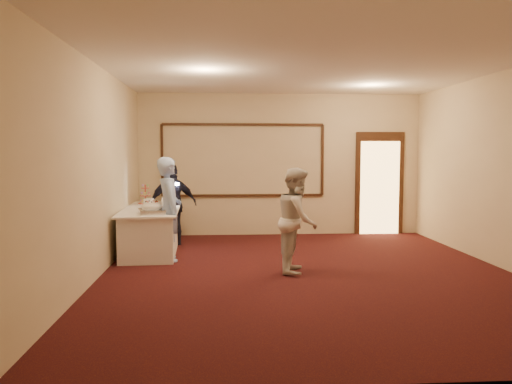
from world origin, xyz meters
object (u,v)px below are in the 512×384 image
(cupcake_stand, at_px, (145,196))
(pavlova_tray, at_px, (152,209))
(tart, at_px, (158,209))
(plate_stack_a, at_px, (149,203))
(buffet_table, at_px, (152,229))
(man, at_px, (169,209))
(guest, at_px, (173,204))
(plate_stack_b, at_px, (166,201))
(woman, at_px, (297,220))

(cupcake_stand, bearing_deg, pavlova_tray, -78.14)
(pavlova_tray, relative_size, tart, 2.02)
(pavlova_tray, xyz_separation_m, plate_stack_a, (-0.18, 0.93, -0.01))
(buffet_table, bearing_deg, man, -64.32)
(guest, bearing_deg, buffet_table, 43.60)
(plate_stack_b, distance_m, tart, 0.78)
(buffet_table, distance_m, man, 1.03)
(woman, bearing_deg, cupcake_stand, 57.84)
(tart, bearing_deg, pavlova_tray, -95.40)
(plate_stack_a, height_order, plate_stack_b, plate_stack_a)
(plate_stack_b, xyz_separation_m, tart, (-0.05, -0.78, -0.05))
(tart, bearing_deg, guest, 80.03)
(buffet_table, bearing_deg, plate_stack_a, 129.06)
(buffet_table, xyz_separation_m, cupcake_stand, (-0.23, 0.79, 0.53))
(cupcake_stand, distance_m, plate_stack_b, 0.58)
(pavlova_tray, xyz_separation_m, man, (0.28, 0.03, -0.01))
(buffet_table, height_order, pavlova_tray, pavlova_tray)
(buffet_table, distance_m, plate_stack_b, 0.66)
(pavlova_tray, distance_m, man, 0.28)
(cupcake_stand, xyz_separation_m, guest, (0.55, -0.24, -0.14))
(buffet_table, xyz_separation_m, guest, (0.33, 0.55, 0.39))
(tart, height_order, man, man)
(woman, bearing_deg, guest, 53.83)
(plate_stack_a, xyz_separation_m, man, (0.46, -0.91, -0.01))
(cupcake_stand, distance_m, woman, 3.63)
(guest, bearing_deg, man, 77.30)
(tart, bearing_deg, woman, -32.37)
(plate_stack_a, distance_m, man, 1.02)
(tart, relative_size, guest, 0.19)
(pavlova_tray, height_order, plate_stack_a, pavlova_tray)
(tart, height_order, woman, woman)
(cupcake_stand, bearing_deg, tart, -71.12)
(plate_stack_b, bearing_deg, plate_stack_a, -129.40)
(cupcake_stand, height_order, guest, guest)
(plate_stack_b, bearing_deg, guest, 49.74)
(pavlova_tray, height_order, plate_stack_b, pavlova_tray)
(plate_stack_a, height_order, woman, woman)
(buffet_table, xyz_separation_m, woman, (2.37, -1.75, 0.38))
(tart, bearing_deg, plate_stack_a, 117.93)
(plate_stack_a, bearing_deg, guest, 50.36)
(tart, bearing_deg, man, -63.89)
(plate_stack_b, bearing_deg, pavlova_tray, -94.38)
(plate_stack_b, distance_m, man, 1.26)
(man, bearing_deg, buffet_table, 11.10)
(cupcake_stand, bearing_deg, plate_stack_a, -77.22)
(buffet_table, xyz_separation_m, pavlova_tray, (0.12, -0.86, 0.47))
(buffet_table, bearing_deg, guest, 59.25)
(plate_stack_b, relative_size, guest, 0.12)
(woman, bearing_deg, plate_stack_a, 65.31)
(woman, height_order, guest, guest)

